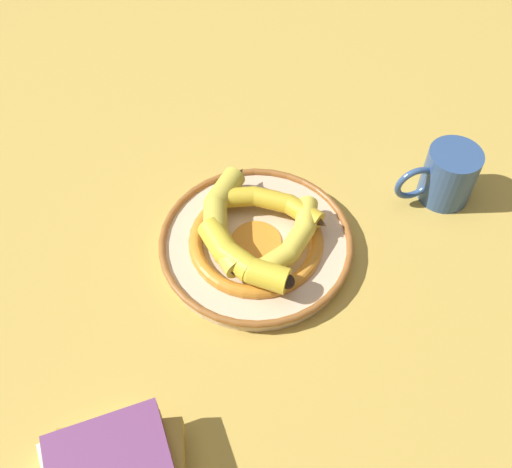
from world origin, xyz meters
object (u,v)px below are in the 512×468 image
object	(u,v)px
banana_b	(239,257)
banana_d	(272,204)
banana_c	(292,241)
coffee_mug	(447,175)
decorative_bowl	(256,243)
banana_a	(222,218)

from	to	relation	value
banana_b	banana_d	distance (m)	0.12
banana_c	coffee_mug	bearing A→B (deg)	-32.23
banana_b	decorative_bowl	bearing A→B (deg)	105.78
banana_a	banana_b	bearing A→B (deg)	18.50
coffee_mug	banana_d	bearing A→B (deg)	-4.69
coffee_mug	banana_b	bearing A→B (deg)	9.52
banana_a	coffee_mug	bearing A→B (deg)	101.91
decorative_bowl	banana_b	bearing A→B (deg)	154.37
banana_a	banana_d	xyz separation A→B (m)	(0.03, -0.08, -0.00)
banana_d	coffee_mug	size ratio (longest dim) A/B	1.34
decorative_bowl	banana_d	xyz separation A→B (m)	(0.05, -0.03, 0.03)
banana_a	banana_b	world-z (taller)	banana_b
decorative_bowl	coffee_mug	distance (m)	0.33
banana_d	coffee_mug	distance (m)	0.29
banana_a	coffee_mug	size ratio (longest dim) A/B	1.56
banana_c	banana_d	world-z (taller)	banana_c
decorative_bowl	coffee_mug	xyz separation A→B (m)	(0.11, -0.31, 0.03)
banana_a	banana_c	size ratio (longest dim) A/B	1.39
decorative_bowl	banana_a	size ratio (longest dim) A/B	1.42
banana_d	coffee_mug	xyz separation A→B (m)	(0.06, -0.28, -0.00)
banana_b	banana_d	size ratio (longest dim) A/B	0.80
banana_a	coffee_mug	xyz separation A→B (m)	(0.09, -0.36, -0.00)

